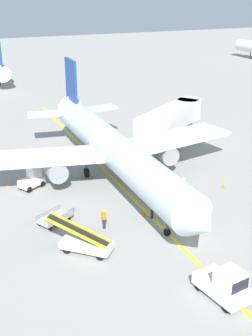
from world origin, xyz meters
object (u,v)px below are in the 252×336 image
object	(u,v)px
pushback_tug	(225,285)
belt_loader_aft_hold	(85,242)
baggage_cart_loaded	(55,218)
ground_crew_wing_walker	(104,218)
safety_cone_tail_area	(8,184)
airliner	(112,147)
safety_cone_nose_right	(131,173)
safety_cone_wingtip_left	(144,213)
ground_crew_marshaller	(152,208)
belt_loader_forward_hold	(176,186)
baggage_tug_near_wing	(32,179)
safety_cone_wingtip_right	(223,186)
jet_bridge	(174,117)

from	to	relation	value
pushback_tug	belt_loader_aft_hold	size ratio (longest dim) A/B	0.86
belt_loader_aft_hold	baggage_cart_loaded	world-z (taller)	belt_loader_aft_hold
ground_crew_wing_walker	safety_cone_tail_area	world-z (taller)	ground_crew_wing_walker
airliner	baggage_cart_loaded	size ratio (longest dim) A/B	9.55
pushback_tug	ground_crew_wing_walker	world-z (taller)	pushback_tug
ground_crew_wing_walker	safety_cone_nose_right	xyz separation A→B (m)	(6.62, 9.28, -0.69)
belt_loader_aft_hold	safety_cone_wingtip_left	bearing A→B (deg)	27.27
pushback_tug	ground_crew_marshaller	xyz separation A→B (m)	(0.65, 11.19, -0.08)
ground_crew_wing_walker	safety_cone_nose_right	size ratio (longest dim) A/B	3.86
ground_crew_marshaller	safety_cone_nose_right	world-z (taller)	ground_crew_marshaller
belt_loader_forward_hold	belt_loader_aft_hold	xyz separation A→B (m)	(-11.01, -5.94, 0.00)
belt_loader_forward_hold	baggage_cart_loaded	bearing A→B (deg)	-176.07
pushback_tug	baggage_tug_near_wing	distance (m)	22.56
ground_crew_marshaller	safety_cone_wingtip_left	size ratio (longest dim) A/B	3.86
safety_cone_wingtip_left	safety_cone_wingtip_right	distance (m)	9.67
ground_crew_wing_walker	safety_cone_tail_area	bearing A→B (deg)	115.80
pushback_tug	safety_cone_wingtip_left	world-z (taller)	pushback_tug
jet_bridge	pushback_tug	xyz separation A→B (m)	(-11.62, -27.09, -2.55)
belt_loader_forward_hold	baggage_tug_near_wing	bearing A→B (deg)	149.91
ground_crew_marshaller	safety_cone_wingtip_left	bearing A→B (deg)	118.98
jet_bridge	safety_cone_wingtip_right	world-z (taller)	jet_bridge
safety_cone_wingtip_left	ground_crew_marshaller	bearing A→B (deg)	-61.02
pushback_tug	safety_cone_wingtip_right	distance (m)	16.91
airliner	ground_crew_marshaller	xyz separation A→B (m)	(-0.08, -9.08, -2.51)
ground_crew_wing_walker	baggage_cart_loaded	bearing A→B (deg)	143.76
baggage_tug_near_wing	safety_cone_tail_area	size ratio (longest dim) A/B	6.20
safety_cone_tail_area	safety_cone_wingtip_left	bearing A→B (deg)	-48.86
jet_bridge	belt_loader_aft_hold	distance (m)	25.83
baggage_tug_near_wing	belt_loader_aft_hold	world-z (taller)	belt_loader_aft_hold
baggage_cart_loaded	airliner	bearing A→B (deg)	40.07
belt_loader_forward_hold	safety_cone_wingtip_right	xyz separation A→B (m)	(4.91, -0.72, -0.56)
jet_bridge	belt_loader_aft_hold	world-z (taller)	jet_bridge
pushback_tug	baggage_cart_loaded	distance (m)	15.43
baggage_tug_near_wing	belt_loader_forward_hold	xyz separation A→B (m)	(11.90, -6.90, -0.15)
ground_crew_marshaller	safety_cone_wingtip_right	distance (m)	9.48
jet_bridge	ground_crew_wing_walker	size ratio (longest dim) A/B	7.07
baggage_cart_loaded	safety_cone_wingtip_right	distance (m)	16.81
jet_bridge	ground_crew_marshaller	xyz separation A→B (m)	(-10.96, -15.90, -2.63)
belt_loader_aft_hold	safety_cone_tail_area	distance (m)	14.56
jet_bridge	baggage_tug_near_wing	size ratio (longest dim) A/B	4.40
belt_loader_aft_hold	safety_cone_wingtip_left	world-z (taller)	belt_loader_aft_hold
baggage_tug_near_wing	baggage_cart_loaded	size ratio (longest dim) A/B	0.74
ground_crew_marshaller	safety_cone_nose_right	bearing A→B (deg)	76.06
airliner	pushback_tug	size ratio (longest dim) A/B	9.17
baggage_tug_near_wing	ground_crew_wing_walker	xyz separation A→B (m)	(3.42, -10.21, -0.02)
safety_cone_nose_right	baggage_cart_loaded	bearing A→B (deg)	-145.94
jet_bridge	baggage_cart_loaded	distance (m)	23.18
baggage_cart_loaded	safety_cone_tail_area	bearing A→B (deg)	103.58
ground_crew_marshaller	airliner	bearing A→B (deg)	89.48
pushback_tug	airliner	bearing A→B (deg)	87.93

